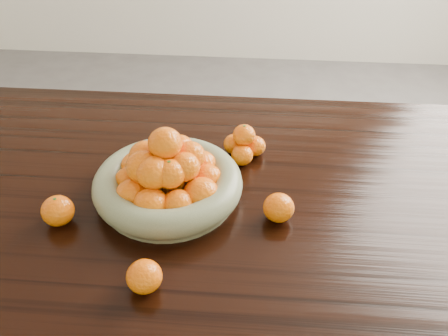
# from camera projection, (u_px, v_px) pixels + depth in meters

# --- Properties ---
(dining_table) EXTENTS (2.00, 1.00, 0.75)m
(dining_table) POSITION_uv_depth(u_px,v_px,m) (234.00, 214.00, 1.35)
(dining_table) COLOR black
(dining_table) RESTS_ON ground
(fruit_bowl) EXTENTS (0.37, 0.37, 0.20)m
(fruit_bowl) POSITION_uv_depth(u_px,v_px,m) (167.00, 179.00, 1.24)
(fruit_bowl) COLOR gray
(fruit_bowl) RESTS_ON dining_table
(orange_pyramid) EXTENTS (0.12, 0.11, 0.10)m
(orange_pyramid) POSITION_uv_depth(u_px,v_px,m) (244.00, 145.00, 1.39)
(orange_pyramid) COLOR orange
(orange_pyramid) RESTS_ON dining_table
(loose_orange_0) EXTENTS (0.08, 0.08, 0.07)m
(loose_orange_0) POSITION_uv_depth(u_px,v_px,m) (58.00, 211.00, 1.17)
(loose_orange_0) COLOR orange
(loose_orange_0) RESTS_ON dining_table
(loose_orange_1) EXTENTS (0.07, 0.07, 0.07)m
(loose_orange_1) POSITION_uv_depth(u_px,v_px,m) (144.00, 276.00, 1.01)
(loose_orange_1) COLOR orange
(loose_orange_1) RESTS_ON dining_table
(loose_orange_2) EXTENTS (0.07, 0.07, 0.07)m
(loose_orange_2) POSITION_uv_depth(u_px,v_px,m) (279.00, 208.00, 1.18)
(loose_orange_2) COLOR orange
(loose_orange_2) RESTS_ON dining_table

